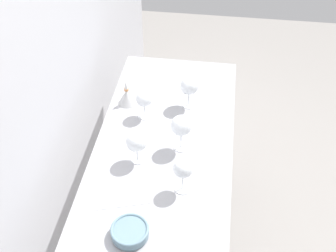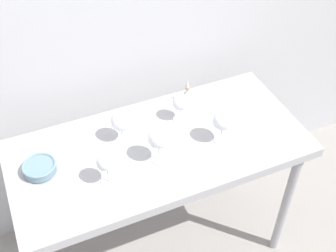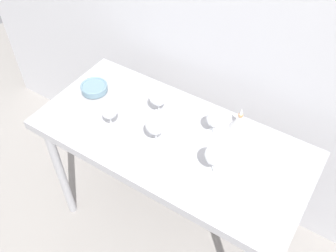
{
  "view_description": "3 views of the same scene",
  "coord_description": "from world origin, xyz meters",
  "px_view_note": "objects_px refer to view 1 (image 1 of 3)",
  "views": [
    {
      "loc": [
        -1.46,
        -0.22,
        2.34
      ],
      "look_at": [
        -0.01,
        -0.02,
        1.0
      ],
      "focal_mm": 45.96,
      "sensor_mm": 36.0,
      "label": 1
    },
    {
      "loc": [
        -0.53,
        -1.35,
        2.4
      ],
      "look_at": [
        0.06,
        0.03,
        0.97
      ],
      "focal_mm": 47.49,
      "sensor_mm": 36.0,
      "label": 2
    },
    {
      "loc": [
        0.66,
        -1.07,
        2.29
      ],
      "look_at": [
        -0.03,
        0.01,
        0.95
      ],
      "focal_mm": 40.07,
      "sensor_mm": 36.0,
      "label": 3
    }
  ],
  "objects_px": {
    "wine_glass_far_left": "(136,142)",
    "tasting_sheet_upper": "(156,83)",
    "wine_glass_near_center": "(181,126)",
    "decanter_funnel": "(127,96)",
    "wine_glass_far_right": "(144,100)",
    "wine_glass_near_right": "(189,86)",
    "tasting_sheet_lower": "(122,192)",
    "tasting_bowl": "(130,232)",
    "wine_glass_near_left": "(183,169)"
  },
  "relations": [
    {
      "from": "tasting_bowl",
      "to": "decanter_funnel",
      "type": "height_order",
      "value": "decanter_funnel"
    },
    {
      "from": "tasting_sheet_upper",
      "to": "tasting_bowl",
      "type": "bearing_deg",
      "value": -148.92
    },
    {
      "from": "wine_glass_near_center",
      "to": "wine_glass_far_left",
      "type": "distance_m",
      "value": 0.22
    },
    {
      "from": "wine_glass_near_left",
      "to": "tasting_sheet_lower",
      "type": "height_order",
      "value": "wine_glass_near_left"
    },
    {
      "from": "decanter_funnel",
      "to": "wine_glass_near_right",
      "type": "bearing_deg",
      "value": -85.41
    },
    {
      "from": "wine_glass_near_left",
      "to": "wine_glass_near_center",
      "type": "bearing_deg",
      "value": 8.09
    },
    {
      "from": "tasting_sheet_lower",
      "to": "tasting_bowl",
      "type": "distance_m",
      "value": 0.22
    },
    {
      "from": "decanter_funnel",
      "to": "tasting_sheet_upper",
      "type": "bearing_deg",
      "value": -32.68
    },
    {
      "from": "wine_glass_near_left",
      "to": "tasting_sheet_upper",
      "type": "height_order",
      "value": "wine_glass_near_left"
    },
    {
      "from": "wine_glass_near_left",
      "to": "tasting_sheet_lower",
      "type": "distance_m",
      "value": 0.29
    },
    {
      "from": "wine_glass_near_right",
      "to": "tasting_sheet_lower",
      "type": "bearing_deg",
      "value": 160.31
    },
    {
      "from": "wine_glass_near_center",
      "to": "tasting_sheet_upper",
      "type": "distance_m",
      "value": 0.53
    },
    {
      "from": "wine_glass_near_right",
      "to": "wine_glass_far_right",
      "type": "bearing_deg",
      "value": 118.13
    },
    {
      "from": "tasting_sheet_lower",
      "to": "tasting_bowl",
      "type": "xyz_separation_m",
      "value": [
        -0.21,
        -0.08,
        0.02
      ]
    },
    {
      "from": "wine_glass_far_left",
      "to": "tasting_bowl",
      "type": "xyz_separation_m",
      "value": [
        -0.4,
        -0.05,
        -0.09
      ]
    },
    {
      "from": "wine_glass_near_center",
      "to": "wine_glass_near_right",
      "type": "height_order",
      "value": "wine_glass_near_center"
    },
    {
      "from": "wine_glass_near_center",
      "to": "wine_glass_near_left",
      "type": "height_order",
      "value": "wine_glass_near_center"
    },
    {
      "from": "wine_glass_far_right",
      "to": "tasting_bowl",
      "type": "relative_size",
      "value": 1.0
    },
    {
      "from": "decanter_funnel",
      "to": "tasting_bowl",
      "type": "bearing_deg",
      "value": -167.35
    },
    {
      "from": "wine_glass_near_center",
      "to": "tasting_bowl",
      "type": "bearing_deg",
      "value": 164.75
    },
    {
      "from": "wine_glass_far_left",
      "to": "wine_glass_near_right",
      "type": "bearing_deg",
      "value": -24.11
    },
    {
      "from": "tasting_sheet_lower",
      "to": "wine_glass_near_right",
      "type": "bearing_deg",
      "value": -36.85
    },
    {
      "from": "wine_glass_far_right",
      "to": "wine_glass_near_right",
      "type": "xyz_separation_m",
      "value": [
        0.11,
        -0.21,
        0.02
      ]
    },
    {
      "from": "wine_glass_near_right",
      "to": "decanter_funnel",
      "type": "bearing_deg",
      "value": 94.59
    },
    {
      "from": "wine_glass_near_center",
      "to": "wine_glass_near_right",
      "type": "relative_size",
      "value": 1.04
    },
    {
      "from": "wine_glass_near_center",
      "to": "decanter_funnel",
      "type": "distance_m",
      "value": 0.44
    },
    {
      "from": "tasting_sheet_lower",
      "to": "tasting_bowl",
      "type": "relative_size",
      "value": 1.57
    },
    {
      "from": "wine_glass_near_center",
      "to": "tasting_bowl",
      "type": "xyz_separation_m",
      "value": [
        -0.51,
        0.14,
        -0.11
      ]
    },
    {
      "from": "tasting_sheet_upper",
      "to": "tasting_bowl",
      "type": "height_order",
      "value": "tasting_bowl"
    },
    {
      "from": "wine_glass_near_left",
      "to": "tasting_sheet_upper",
      "type": "bearing_deg",
      "value": 17.68
    },
    {
      "from": "wine_glass_far_left",
      "to": "wine_glass_near_left",
      "type": "height_order",
      "value": "wine_glass_near_left"
    },
    {
      "from": "wine_glass_far_right",
      "to": "wine_glass_far_left",
      "type": "bearing_deg",
      "value": -175.9
    },
    {
      "from": "tasting_sheet_upper",
      "to": "decanter_funnel",
      "type": "relative_size",
      "value": 1.59
    },
    {
      "from": "wine_glass_far_left",
      "to": "wine_glass_far_right",
      "type": "bearing_deg",
      "value": 4.1
    },
    {
      "from": "wine_glass_far_right",
      "to": "tasting_bowl",
      "type": "distance_m",
      "value": 0.72
    },
    {
      "from": "wine_glass_near_center",
      "to": "tasting_bowl",
      "type": "height_order",
      "value": "wine_glass_near_center"
    },
    {
      "from": "wine_glass_far_right",
      "to": "tasting_sheet_lower",
      "type": "relative_size",
      "value": 0.64
    },
    {
      "from": "tasting_bowl",
      "to": "wine_glass_far_left",
      "type": "bearing_deg",
      "value": 6.76
    },
    {
      "from": "wine_glass_near_left",
      "to": "wine_glass_near_right",
      "type": "bearing_deg",
      "value": 3.22
    },
    {
      "from": "wine_glass_near_center",
      "to": "wine_glass_far_left",
      "type": "relative_size",
      "value": 1.14
    },
    {
      "from": "wine_glass_far_right",
      "to": "tasting_bowl",
      "type": "bearing_deg",
      "value": -174.4
    },
    {
      "from": "tasting_sheet_upper",
      "to": "decanter_funnel",
      "type": "height_order",
      "value": "decanter_funnel"
    },
    {
      "from": "wine_glass_far_left",
      "to": "tasting_bowl",
      "type": "bearing_deg",
      "value": -173.24
    },
    {
      "from": "wine_glass_near_left",
      "to": "tasting_sheet_upper",
      "type": "distance_m",
      "value": 0.77
    },
    {
      "from": "wine_glass_near_left",
      "to": "wine_glass_far_left",
      "type": "bearing_deg",
      "value": 57.87
    },
    {
      "from": "wine_glass_far_left",
      "to": "tasting_sheet_upper",
      "type": "relative_size",
      "value": 0.75
    },
    {
      "from": "wine_glass_near_left",
      "to": "tasting_sheet_upper",
      "type": "relative_size",
      "value": 0.78
    },
    {
      "from": "wine_glass_near_center",
      "to": "wine_glass_near_right",
      "type": "distance_m",
      "value": 0.32
    },
    {
      "from": "wine_glass_near_left",
      "to": "wine_glass_far_right",
      "type": "bearing_deg",
      "value": 28.45
    },
    {
      "from": "tasting_sheet_upper",
      "to": "wine_glass_near_right",
      "type": "bearing_deg",
      "value": -101.54
    }
  ]
}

